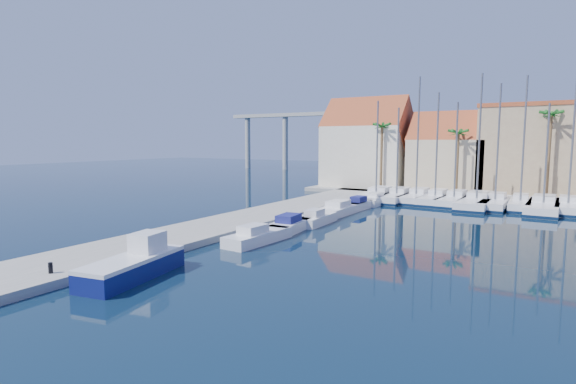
% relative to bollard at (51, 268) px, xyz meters
% --- Properties ---
extents(ground, '(260.00, 260.00, 0.00)m').
position_rel_bollard_xyz_m(ground, '(7.33, 4.78, -0.78)').
color(ground, black).
rests_on(ground, ground).
extents(quay_west, '(6.00, 77.00, 0.50)m').
position_rel_bollard_xyz_m(quay_west, '(-1.67, 18.28, -0.53)').
color(quay_west, gray).
rests_on(quay_west, ground).
extents(shore_north, '(54.00, 16.00, 0.50)m').
position_rel_bollard_xyz_m(shore_north, '(17.33, 52.78, -0.53)').
color(shore_north, gray).
rests_on(shore_north, ground).
extents(bollard, '(0.23, 0.23, 0.57)m').
position_rel_bollard_xyz_m(bollard, '(0.00, 0.00, 0.00)').
color(bollard, black).
rests_on(bollard, quay_west).
extents(fishing_boat, '(3.26, 6.74, 2.26)m').
position_rel_bollard_xyz_m(fishing_boat, '(3.03, 2.89, -0.03)').
color(fishing_boat, navy).
rests_on(fishing_boat, ground).
extents(motorboat_west_0, '(2.29, 6.07, 1.40)m').
position_rel_bollard_xyz_m(motorboat_west_0, '(3.95, 13.08, -0.28)').
color(motorboat_west_0, white).
rests_on(motorboat_west_0, ground).
extents(motorboat_west_1, '(2.64, 6.49, 1.40)m').
position_rel_bollard_xyz_m(motorboat_west_1, '(3.69, 18.35, -0.28)').
color(motorboat_west_1, white).
rests_on(motorboat_west_1, ground).
extents(motorboat_west_2, '(1.85, 5.33, 1.40)m').
position_rel_bollard_xyz_m(motorboat_west_2, '(4.25, 21.83, -0.28)').
color(motorboat_west_2, white).
rests_on(motorboat_west_2, ground).
extents(motorboat_west_3, '(2.51, 7.49, 1.40)m').
position_rel_bollard_xyz_m(motorboat_west_3, '(3.59, 28.42, -0.28)').
color(motorboat_west_3, white).
rests_on(motorboat_west_3, ground).
extents(motorboat_west_4, '(1.94, 5.48, 1.40)m').
position_rel_bollard_xyz_m(motorboat_west_4, '(4.00, 32.60, -0.28)').
color(motorboat_west_4, white).
rests_on(motorboat_west_4, ground).
extents(motorboat_west_5, '(2.23, 6.39, 1.40)m').
position_rel_bollard_xyz_m(motorboat_west_5, '(4.32, 36.83, -0.28)').
color(motorboat_west_5, white).
rests_on(motorboat_west_5, ground).
extents(motorboat_west_6, '(2.81, 7.37, 1.40)m').
position_rel_bollard_xyz_m(motorboat_west_6, '(3.66, 43.59, -0.28)').
color(motorboat_west_6, white).
rests_on(motorboat_west_6, ground).
extents(sailboat_0, '(3.90, 12.10, 12.16)m').
position_rel_bollard_xyz_m(sailboat_0, '(3.28, 40.15, -0.23)').
color(sailboat_0, white).
rests_on(sailboat_0, ground).
extents(sailboat_1, '(2.66, 10.03, 11.30)m').
position_rel_bollard_xyz_m(sailboat_1, '(5.68, 40.72, -0.21)').
color(sailboat_1, white).
rests_on(sailboat_1, ground).
extents(sailboat_2, '(2.73, 9.55, 14.86)m').
position_rel_bollard_xyz_m(sailboat_2, '(7.86, 41.48, -0.15)').
color(sailboat_2, white).
rests_on(sailboat_2, ground).
extents(sailboat_3, '(2.77, 9.25, 12.90)m').
position_rel_bollard_xyz_m(sailboat_3, '(10.18, 41.11, -0.18)').
color(sailboat_3, white).
rests_on(sailboat_3, ground).
extents(sailboat_4, '(3.07, 9.69, 11.68)m').
position_rel_bollard_xyz_m(sailboat_4, '(12.31, 41.17, -0.20)').
color(sailboat_4, white).
rests_on(sailboat_4, ground).
extents(sailboat_5, '(3.15, 11.86, 14.62)m').
position_rel_bollard_xyz_m(sailboat_5, '(14.76, 40.82, -0.20)').
color(sailboat_5, white).
rests_on(sailboat_5, ground).
extents(sailboat_6, '(2.63, 9.64, 13.46)m').
position_rel_bollard_xyz_m(sailboat_6, '(16.64, 40.90, -0.18)').
color(sailboat_6, white).
rests_on(sailboat_6, ground).
extents(sailboat_7, '(2.42, 8.25, 14.16)m').
position_rel_bollard_xyz_m(sailboat_7, '(19.06, 41.06, -0.13)').
color(sailboat_7, white).
rests_on(sailboat_7, ground).
extents(sailboat_8, '(3.32, 11.55, 11.16)m').
position_rel_bollard_xyz_m(sailboat_8, '(21.26, 40.73, -0.23)').
color(sailboat_8, white).
rests_on(sailboat_8, ground).
extents(sailboat_9, '(2.54, 8.95, 14.18)m').
position_rel_bollard_xyz_m(sailboat_9, '(23.45, 41.45, -0.15)').
color(sailboat_9, white).
rests_on(sailboat_9, ground).
extents(building_0, '(12.30, 9.00, 13.50)m').
position_rel_bollard_xyz_m(building_0, '(-2.67, 51.78, 5.74)').
color(building_0, beige).
rests_on(building_0, shore_north).
extents(building_1, '(10.30, 8.00, 11.00)m').
position_rel_bollard_xyz_m(building_1, '(9.33, 51.78, 4.51)').
color(building_1, beige).
rests_on(building_1, shore_north).
extents(building_2, '(14.20, 10.20, 11.50)m').
position_rel_bollard_xyz_m(building_2, '(20.33, 52.78, 5.47)').
color(building_2, tan).
rests_on(building_2, shore_north).
extents(palm_0, '(2.60, 2.60, 10.15)m').
position_rel_bollard_xyz_m(palm_0, '(1.33, 46.78, 8.30)').
color(palm_0, brown).
rests_on(palm_0, shore_north).
extents(palm_1, '(2.60, 2.60, 9.15)m').
position_rel_bollard_xyz_m(palm_1, '(11.33, 46.78, 7.35)').
color(palm_1, brown).
rests_on(palm_1, shore_north).
extents(palm_2, '(2.60, 2.60, 11.15)m').
position_rel_bollard_xyz_m(palm_2, '(21.33, 46.78, 9.23)').
color(palm_2, brown).
rests_on(palm_2, shore_north).
extents(viaduct, '(48.00, 2.20, 14.45)m').
position_rel_bollard_xyz_m(viaduct, '(-31.75, 86.78, 9.46)').
color(viaduct, '#9E9E99').
rests_on(viaduct, ground).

